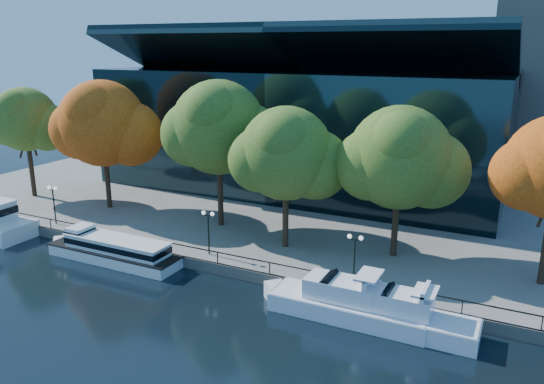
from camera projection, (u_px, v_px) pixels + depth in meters
The scene contains 15 objects.
ground at pixel (197, 288), 42.99m from camera, with size 160.00×160.00×0.00m, color black.
promenade at pixel (343, 182), 74.24m from camera, with size 90.00×67.08×1.00m.
railing at pixel (217, 252), 45.27m from camera, with size 88.20×0.08×0.99m.
convention_building at pixel (305, 127), 69.84m from camera, with size 50.00×24.57×21.43m.
tour_boat at pixel (111, 248), 48.24m from camera, with size 14.50×3.23×2.75m.
cruiser_near at pixel (342, 302), 38.31m from camera, with size 12.76×3.29×3.70m.
cruiser_far at pixel (399, 314), 36.53m from camera, with size 10.87×3.01×3.55m.
tree_0 at pixel (26, 121), 63.02m from camera, with size 9.54×7.82×13.29m.
tree_1 at pixel (104, 125), 58.34m from camera, with size 11.95×9.80×14.45m.
tree_2 at pixel (220, 130), 52.26m from camera, with size 11.75×9.63×14.87m.
tree_3 at pixel (287, 156), 46.79m from camera, with size 10.49×8.60×12.98m.
tree_4 at pixel (401, 160), 44.70m from camera, with size 11.05×9.06×13.28m.
lamp_0 at pixel (53, 196), 54.63m from camera, with size 1.26×0.36×4.03m.
lamp_1 at pixel (208, 223), 46.51m from camera, with size 1.26×0.36×4.03m.
lamp_2 at pixel (355, 248), 40.79m from camera, with size 1.26×0.36×4.03m.
Camera 1 is at (22.93, -32.49, 19.11)m, focal length 35.00 mm.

